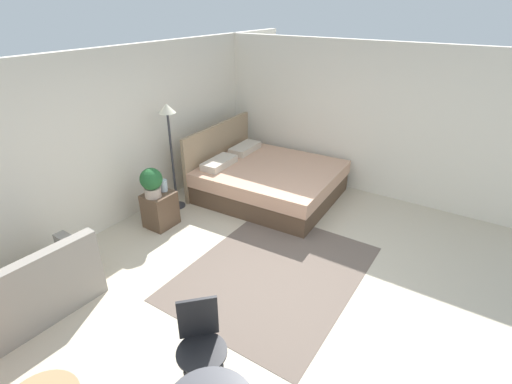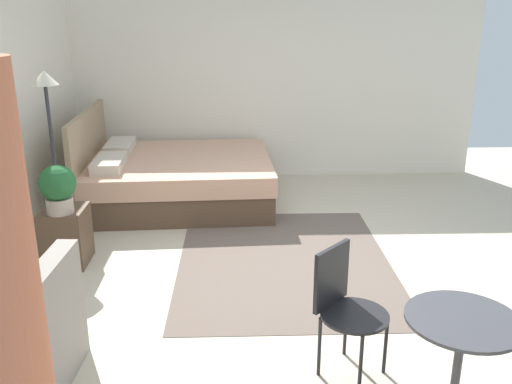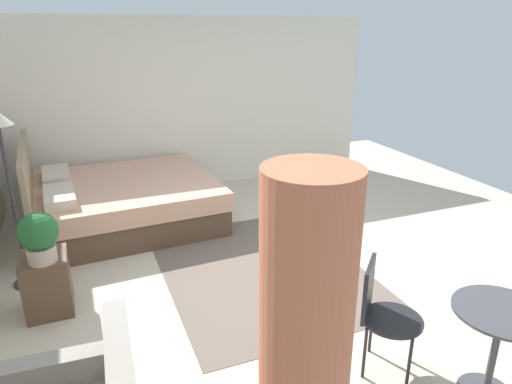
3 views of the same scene
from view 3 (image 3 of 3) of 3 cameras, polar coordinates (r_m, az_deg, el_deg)
name	(u,v)px [view 3 (image 3 of 3)]	position (r m, az deg, el deg)	size (l,w,h in m)	color
ground_plane	(278,278)	(4.81, 2.76, -10.63)	(9.36, 8.65, 0.02)	beige
wall_right	(194,104)	(7.24, -7.69, 10.68)	(0.12, 5.65, 2.57)	silver
area_rug	(262,269)	(4.94, 0.72, -9.52)	(2.54, 1.99, 0.01)	#66564C
bed	(121,201)	(6.15, -16.31, -1.09)	(2.06, 2.31, 1.15)	brown
nightstand	(47,283)	(4.58, -24.39, -10.25)	(0.44, 0.39, 0.54)	brown
potted_plant	(39,236)	(4.26, -25.26, -4.90)	(0.32, 0.32, 0.45)	tan
vase	(42,242)	(4.53, -24.94, -5.57)	(0.12, 0.12, 0.18)	silver
floor_lamp	(3,154)	(4.75, -28.75, 4.18)	(0.27, 0.27, 1.74)	#2D2D33
balcony_table	(497,337)	(3.60, 27.66, -15.59)	(0.63, 0.63, 0.69)	#3F3F44
cafe_chair_near_window	(381,308)	(3.55, 15.16, -13.66)	(0.62, 0.62, 0.86)	black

